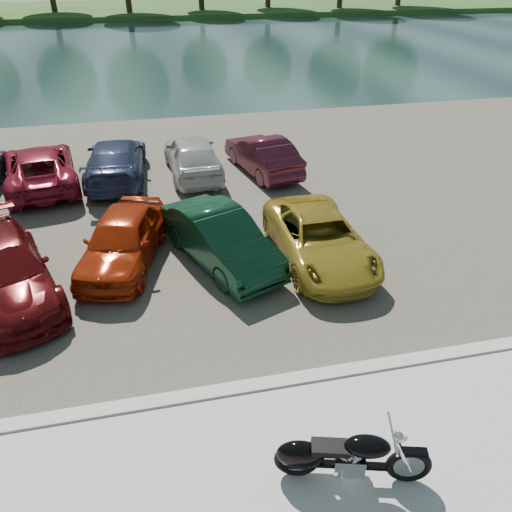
{
  "coord_description": "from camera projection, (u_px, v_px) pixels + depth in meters",
  "views": [
    {
      "loc": [
        -2.44,
        -4.42,
        6.92
      ],
      "look_at": [
        -0.4,
        4.87,
        1.1
      ],
      "focal_mm": 35.0,
      "sensor_mm": 36.0,
      "label": 1
    }
  ],
  "objects": [
    {
      "name": "kerb",
      "position": [
        309.0,
        378.0,
        9.37
      ],
      "size": [
        60.0,
        0.3,
        0.14
      ],
      "primitive_type": "cube",
      "color": "#BBB9B0",
      "rests_on": "ground"
    },
    {
      "name": "river",
      "position": [
        169.0,
        50.0,
        41.07
      ],
      "size": [
        120.0,
        40.0,
        0.0
      ],
      "primitive_type": "cube",
      "color": "#1B3030",
      "rests_on": "ground"
    },
    {
      "name": "car_5",
      "position": [
        221.0,
        238.0,
        12.61
      ],
      "size": [
        2.86,
        4.37,
        1.36
      ],
      "primitive_type": "imported",
      "rotation": [
        0.0,
        0.0,
        0.38
      ],
      "color": "#0E341F",
      "rests_on": "parking_lot"
    },
    {
      "name": "car_6",
      "position": [
        319.0,
        238.0,
        12.73
      ],
      "size": [
        2.14,
        4.51,
        1.24
      ],
      "primitive_type": "imported",
      "rotation": [
        0.0,
        0.0,
        0.02
      ],
      "color": "#A68C26",
      "rests_on": "parking_lot"
    },
    {
      "name": "car_12",
      "position": [
        192.0,
        155.0,
        17.62
      ],
      "size": [
        1.94,
        4.34,
        1.45
      ],
      "primitive_type": "imported",
      "rotation": [
        0.0,
        0.0,
        3.2
      ],
      "color": "silver",
      "rests_on": "parking_lot"
    },
    {
      "name": "car_13",
      "position": [
        263.0,
        154.0,
        17.89
      ],
      "size": [
        2.22,
        4.2,
        1.32
      ],
      "primitive_type": "imported",
      "rotation": [
        0.0,
        0.0,
        3.36
      ],
      "color": "#491320",
      "rests_on": "parking_lot"
    },
    {
      "name": "far_bank",
      "position": [
        152.0,
        9.0,
        67.57
      ],
      "size": [
        120.0,
        24.0,
        0.6
      ],
      "primitive_type": "cube",
      "color": "#244C1B",
      "rests_on": "ground"
    },
    {
      "name": "car_10",
      "position": [
        40.0,
        167.0,
        16.79
      ],
      "size": [
        3.03,
        5.11,
        1.33
      ],
      "primitive_type": "imported",
      "rotation": [
        0.0,
        0.0,
        3.32
      ],
      "color": "maroon",
      "rests_on": "parking_lot"
    },
    {
      "name": "motorcycle",
      "position": [
        338.0,
        456.0,
        7.35
      ],
      "size": [
        2.28,
        0.97,
        1.05
      ],
      "rotation": [
        0.0,
        0.0,
        -0.28
      ],
      "color": "black",
      "rests_on": "promenade"
    },
    {
      "name": "car_4",
      "position": [
        123.0,
        239.0,
        12.56
      ],
      "size": [
        2.63,
        4.3,
        1.37
      ],
      "primitive_type": "imported",
      "rotation": [
        0.0,
        0.0,
        -0.27
      ],
      "color": "#A2280A",
      "rests_on": "parking_lot"
    },
    {
      "name": "car_11",
      "position": [
        116.0,
        160.0,
        17.32
      ],
      "size": [
        2.19,
        4.85,
        1.38
      ],
      "primitive_type": "imported",
      "rotation": [
        0.0,
        0.0,
        3.09
      ],
      "color": "navy",
      "rests_on": "parking_lot"
    },
    {
      "name": "car_3",
      "position": [
        2.0,
        271.0,
        11.32
      ],
      "size": [
        3.51,
        5.11,
        1.37
      ],
      "primitive_type": "imported",
      "rotation": [
        0.0,
        0.0,
        0.37
      ],
      "color": "#500B0C",
      "rests_on": "parking_lot"
    },
    {
      "name": "ground",
      "position": [
        348.0,
        473.0,
        7.74
      ],
      "size": [
        200.0,
        200.0,
        0.0
      ],
      "primitive_type": "plane",
      "color": "#595447",
      "rests_on": "ground"
    },
    {
      "name": "parking_lot",
      "position": [
        228.0,
        190.0,
        16.9
      ],
      "size": [
        60.0,
        18.0,
        0.04
      ],
      "primitive_type": "cube",
      "color": "#423D35",
      "rests_on": "ground"
    }
  ]
}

